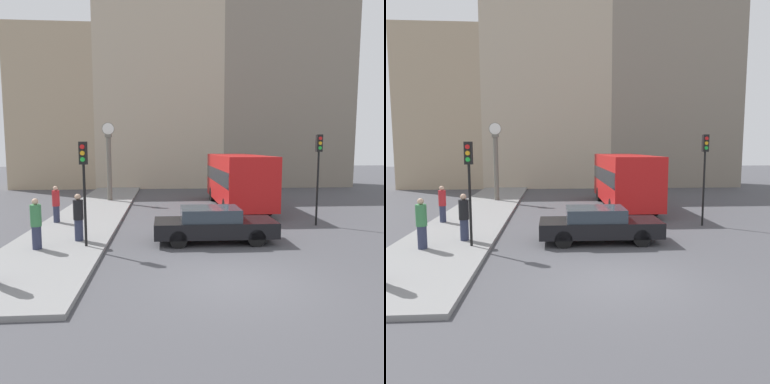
# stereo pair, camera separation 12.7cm
# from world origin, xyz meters

# --- Properties ---
(ground_plane) EXTENTS (120.00, 120.00, 0.00)m
(ground_plane) POSITION_xyz_m (0.00, 0.00, 0.00)
(ground_plane) COLOR #47474C
(sidewalk_corner) EXTENTS (3.48, 27.98, 0.14)m
(sidewalk_corner) POSITION_xyz_m (-5.66, 11.99, 0.07)
(sidewalk_corner) COLOR gray
(sidewalk_corner) RESTS_ON ground_plane
(building_row) EXTENTS (29.47, 5.00, 19.57)m
(building_row) POSITION_xyz_m (0.99, 24.68, 8.99)
(building_row) COLOR tan
(building_row) RESTS_ON ground_plane
(sedan_car) EXTENTS (4.49, 1.76, 1.30)m
(sedan_car) POSITION_xyz_m (-0.05, 4.14, 0.67)
(sedan_car) COLOR black
(sedan_car) RESTS_ON ground_plane
(bus_distant) EXTENTS (2.53, 8.72, 3.06)m
(bus_distant) POSITION_xyz_m (2.39, 12.07, 1.74)
(bus_distant) COLOR red
(bus_distant) RESTS_ON ground_plane
(traffic_light_near) EXTENTS (0.26, 0.24, 3.57)m
(traffic_light_near) POSITION_xyz_m (-4.58, 3.36, 2.70)
(traffic_light_near) COLOR black
(traffic_light_near) RESTS_ON sidewalk_corner
(traffic_light_far) EXTENTS (0.26, 0.24, 4.08)m
(traffic_light_far) POSITION_xyz_m (4.98, 6.76, 2.91)
(traffic_light_far) COLOR black
(traffic_light_far) RESTS_ON ground_plane
(street_clock) EXTENTS (0.77, 0.39, 4.91)m
(street_clock) POSITION_xyz_m (-5.36, 14.68, 2.57)
(street_clock) COLOR #666056
(street_clock) RESTS_ON sidewalk_corner
(pedestrian_black_jacket) EXTENTS (0.36, 0.36, 1.71)m
(pedestrian_black_jacket) POSITION_xyz_m (-4.99, 4.16, 1.00)
(pedestrian_black_jacket) COLOR #2D334C
(pedestrian_black_jacket) RESTS_ON sidewalk_corner
(pedestrian_red_top) EXTENTS (0.32, 0.32, 1.65)m
(pedestrian_red_top) POSITION_xyz_m (-6.75, 7.63, 0.97)
(pedestrian_red_top) COLOR #2D334C
(pedestrian_red_top) RESTS_ON sidewalk_corner
(pedestrian_green_hoodie) EXTENTS (0.35, 0.35, 1.71)m
(pedestrian_green_hoodie) POSITION_xyz_m (-6.13, 3.10, 0.99)
(pedestrian_green_hoodie) COLOR #2D334C
(pedestrian_green_hoodie) RESTS_ON sidewalk_corner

